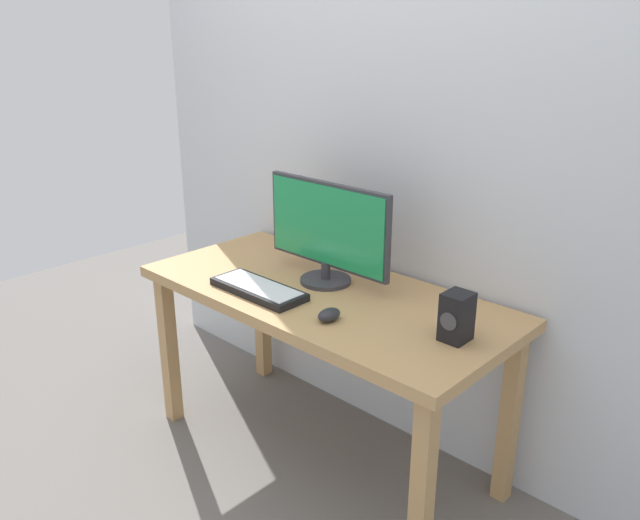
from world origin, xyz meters
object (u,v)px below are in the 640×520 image
at_px(monitor, 327,231).
at_px(mouse, 329,315).
at_px(speaker_right, 457,317).
at_px(desk, 323,311).
at_px(keyboard_primary, 258,289).

height_order(monitor, mouse, monitor).
bearing_deg(speaker_right, mouse, -156.12).
distance_m(desk, keyboard_primary, 0.27).
xyz_separation_m(monitor, keyboard_primary, (-0.11, -0.26, -0.20)).
xyz_separation_m(keyboard_primary, speaker_right, (0.75, 0.18, 0.07)).
height_order(desk, speaker_right, speaker_right).
bearing_deg(speaker_right, monitor, 172.45).
distance_m(desk, speaker_right, 0.61).
bearing_deg(desk, mouse, -42.22).
distance_m(mouse, speaker_right, 0.43).
relative_size(monitor, keyboard_primary, 1.49).
distance_m(monitor, keyboard_primary, 0.35).
relative_size(desk, mouse, 15.91).
relative_size(desk, keyboard_primary, 3.71).
xyz_separation_m(monitor, speaker_right, (0.64, -0.08, -0.13)).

